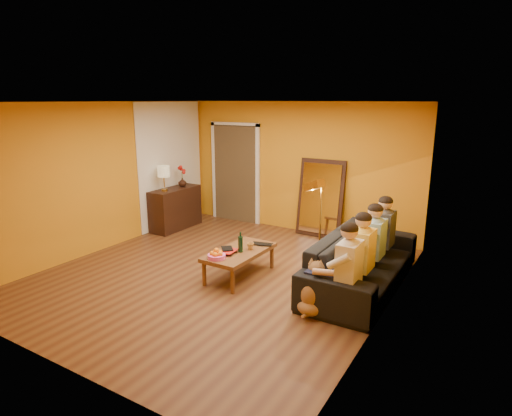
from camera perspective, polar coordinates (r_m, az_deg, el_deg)
The scene contains 27 objects.
room_shell at distance 6.64m, azimuth -3.17°, elevation 2.66°, with size 5.00×5.50×2.60m.
white_accent at distance 9.22m, azimuth -11.25°, elevation 5.69°, with size 0.02×1.90×2.58m, color white.
doorway_recess at distance 9.51m, azimuth -2.36°, elevation 4.69°, with size 1.06×0.30×2.10m, color #3F2D19.
door_jamb_left at distance 9.74m, azimuth -5.57°, elevation 4.85°, with size 0.08×0.06×2.20m, color white.
door_jamb_right at distance 9.11m, azimuth 0.23°, elevation 4.27°, with size 0.08×0.06×2.20m, color white.
door_header at distance 9.29m, azimuth -2.84°, elevation 11.10°, with size 1.22×0.06×0.08m, color white.
mirror_frame at distance 8.45m, azimuth 8.61°, elevation 1.31°, with size 0.92×0.06×1.52m, color black.
mirror_glass at distance 8.42m, azimuth 8.51°, elevation 1.26°, with size 0.78×0.02×1.36m, color white.
sideboard at distance 9.09m, azimuth -10.67°, elevation -0.04°, with size 0.44×1.18×0.85m, color black.
table_lamp at distance 8.73m, azimuth -12.18°, elevation 3.87°, with size 0.24×0.24×0.51m, color beige, non-canonical shape.
sofa at distance 6.38m, azimuth 13.99°, elevation -6.90°, with size 1.01×2.58×0.75m, color black.
coffee_table at distance 6.57m, azimuth -2.19°, elevation -7.39°, with size 0.62×1.22×0.42m, color brown, non-canonical shape.
floor_lamp at distance 6.62m, azimuth 8.54°, elevation -2.70°, with size 0.30×0.24×1.44m, color gold, non-canonical shape.
dog at distance 5.52m, azimuth 7.79°, elevation -10.41°, with size 0.37×0.58×0.69m, color #A57D4A, non-canonical shape.
person_far_left at distance 5.37m, azimuth 12.27°, elevation -8.23°, with size 0.70×0.44×1.22m, color beige, non-canonical shape.
person_mid_left at distance 5.86m, azimuth 14.03°, elevation -6.39°, with size 0.70×0.44×1.22m, color gold, non-canonical shape.
person_mid_right at distance 6.36m, azimuth 15.50°, elevation -4.83°, with size 0.70×0.44×1.22m, color #86AFCF, non-canonical shape.
person_far_right at distance 6.87m, azimuth 16.76°, elevation -3.49°, with size 0.70×0.44×1.22m, color #343539, non-canonical shape.
fruit_bowl at distance 6.17m, azimuth -5.29°, elevation -6.01°, with size 0.26×0.26×0.16m, color #F255B8, non-canonical shape.
wine_bottle at distance 6.38m, azimuth -2.09°, elevation -4.57°, with size 0.07×0.07×0.31m, color black.
tumbler at distance 6.51m, azimuth -0.74°, elevation -5.13°, with size 0.11×0.11×0.10m, color #B27F3F.
laptop at distance 6.68m, azimuth 0.74°, elevation -4.96°, with size 0.33×0.21×0.03m, color black.
book_lower at distance 6.43m, azimuth -4.54°, elevation -5.80°, with size 0.19×0.26×0.02m, color black.
book_mid at distance 6.42m, azimuth -4.41°, elevation -5.60°, with size 0.20×0.27×0.02m, color red.
book_upper at distance 6.41m, azimuth -4.59°, elevation -5.46°, with size 0.16×0.21×0.02m, color black.
vase at distance 9.16m, azimuth -9.79°, elevation 3.43°, with size 0.18×0.18×0.18m, color black.
flowers at distance 9.12m, azimuth -9.86°, elevation 4.99°, with size 0.17×0.17×0.45m, color red, non-canonical shape.
Camera 1 is at (3.65, -5.01, 2.64)m, focal length 30.00 mm.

